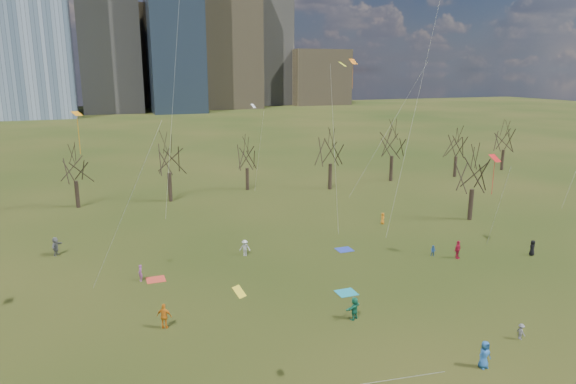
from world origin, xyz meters
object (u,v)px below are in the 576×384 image
object	(u,v)px
blanket_teal	(346,293)
person_4	(164,316)
person_0	(484,355)
blanket_crimson	(156,279)
blanket_navy	(344,250)

from	to	relation	value
blanket_teal	person_4	world-z (taller)	person_4
person_0	blanket_crimson	bearing A→B (deg)	126.07
person_0	person_4	distance (m)	21.35
person_4	blanket_crimson	bearing A→B (deg)	-63.38
blanket_navy	person_0	bearing A→B (deg)	-94.05
blanket_navy	person_4	xyz separation A→B (m)	(-19.29, -10.20, 0.92)
blanket_crimson	blanket_teal	bearing A→B (deg)	-29.96
blanket_teal	blanket_crimson	distance (m)	16.59
blanket_teal	blanket_crimson	xyz separation A→B (m)	(-14.38, 8.29, 0.00)
blanket_navy	blanket_crimson	bearing A→B (deg)	-176.69
blanket_teal	person_4	size ratio (longest dim) A/B	0.86
blanket_navy	person_4	distance (m)	21.84
blanket_navy	person_4	size ratio (longest dim) A/B	0.86
blanket_navy	person_0	size ratio (longest dim) A/B	0.90
blanket_navy	blanket_crimson	distance (m)	18.93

